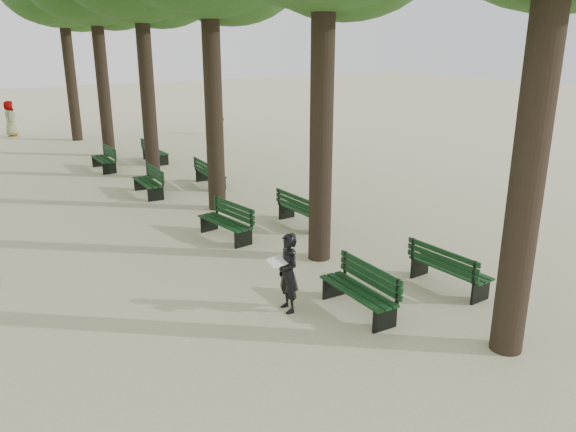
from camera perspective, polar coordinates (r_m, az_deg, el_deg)
ground at (r=10.35m, az=7.03°, el=-11.05°), size 120.00×120.00×0.00m
bench_left_0 at (r=10.71m, az=7.10°, el=-8.39°), size 0.72×1.84×0.92m
bench_left_1 at (r=14.55m, az=-6.37°, el=-1.27°), size 0.72×1.84×0.92m
bench_left_2 at (r=19.10m, az=-14.01°, el=2.86°), size 0.73×1.84×0.92m
bench_left_3 at (r=23.33m, az=-18.21°, el=5.10°), size 0.66×1.83×0.92m
bench_right_0 at (r=12.08m, az=16.02°, el=-5.87°), size 0.57×1.80×0.92m
bench_right_1 at (r=15.49m, az=1.47°, el=0.01°), size 0.62×1.82×0.92m
bench_right_2 at (r=19.94m, az=-7.89°, el=3.82°), size 0.79×1.86×0.92m
bench_right_3 at (r=24.31m, az=-13.31°, el=5.98°), size 0.63×1.82×0.92m
man_with_map at (r=10.51m, az=0.02°, el=-5.79°), size 0.63×0.65×1.53m
pedestrian_c at (r=31.13m, az=-7.19°, el=9.75°), size 0.58×1.01×1.63m
pedestrian_d at (r=33.60m, az=-26.39°, el=8.86°), size 0.58×0.97×1.86m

